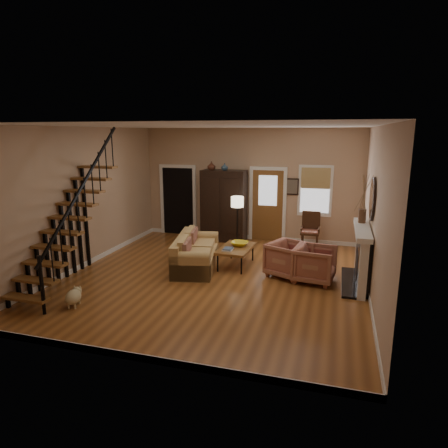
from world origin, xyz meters
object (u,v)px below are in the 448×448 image
(armchair_left, at_px, (315,264))
(floor_lamp, at_px, (237,223))
(armchair_right, at_px, (289,259))
(armoire, at_px, (224,206))
(sofa, at_px, (196,252))
(coffee_table, at_px, (236,257))
(side_chair, at_px, (310,231))

(armchair_left, relative_size, floor_lamp, 0.58)
(armchair_right, bearing_deg, armoire, 64.78)
(sofa, bearing_deg, armoire, 79.70)
(armchair_right, bearing_deg, coffee_table, 98.23)
(armchair_left, distance_m, side_chair, 2.58)
(armchair_right, distance_m, floor_lamp, 2.39)
(armoire, relative_size, sofa, 1.03)
(armchair_right, relative_size, floor_lamp, 0.58)
(coffee_table, relative_size, side_chair, 1.20)
(side_chair, bearing_deg, armchair_right, -96.72)
(sofa, bearing_deg, side_chair, 32.33)
(sofa, distance_m, floor_lamp, 1.85)
(armchair_left, xyz_separation_m, armchair_right, (-0.57, 0.18, -0.00))
(armchair_right, xyz_separation_m, side_chair, (0.28, 2.39, 0.12))
(coffee_table, xyz_separation_m, armchair_right, (1.32, -0.36, 0.16))
(coffee_table, xyz_separation_m, floor_lamp, (-0.32, 1.34, 0.51))
(armoire, xyz_separation_m, sofa, (0.06, -2.60, -0.67))
(armoire, xyz_separation_m, armchair_left, (2.84, -2.76, -0.66))
(armchair_right, bearing_deg, armchair_left, -83.68)
(armoire, height_order, side_chair, armoire)
(coffee_table, bearing_deg, armchair_left, -15.87)
(sofa, bearing_deg, armchair_right, -11.24)
(armchair_right, height_order, side_chair, side_chair)
(armoire, bearing_deg, side_chair, -4.48)
(coffee_table, bearing_deg, armoire, 113.12)
(armchair_left, bearing_deg, floor_lamp, 56.89)
(floor_lamp, bearing_deg, armchair_left, -40.35)
(coffee_table, distance_m, armchair_right, 1.38)
(sofa, xyz_separation_m, coffee_table, (0.89, 0.38, -0.15))
(armoire, xyz_separation_m, armchair_right, (2.27, -2.59, -0.66))
(armoire, height_order, floor_lamp, armoire)
(sofa, relative_size, floor_lamp, 1.37)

